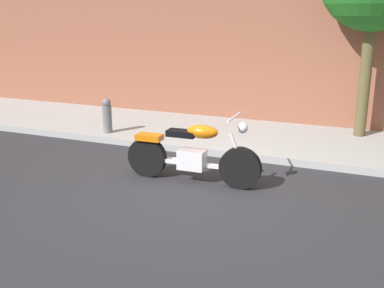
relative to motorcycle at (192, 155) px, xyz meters
The scene contains 4 objects.
ground_plane 0.59m from the motorcycle, 52.69° to the right, with size 60.00×60.00×0.00m, color #28282D.
sidewalk 2.88m from the motorcycle, 85.71° to the left, with size 23.39×2.83×0.14m, color #9F9F9F.
motorcycle is the anchor object (origin of this frame).
fire_hydrant 3.31m from the motorcycle, 146.80° to the left, with size 0.20×0.20×0.91m.
Camera 1 is at (2.56, -6.43, 2.74)m, focal length 43.45 mm.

